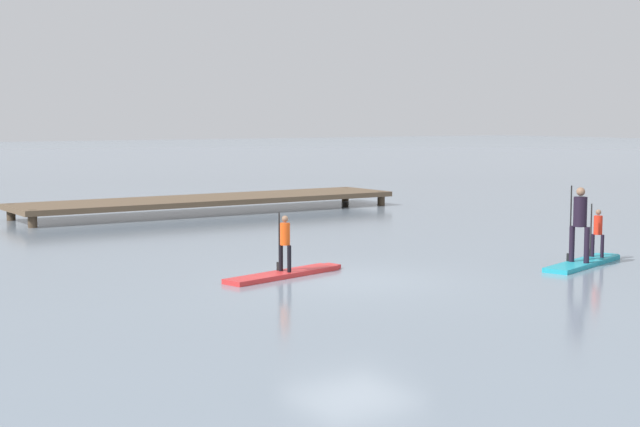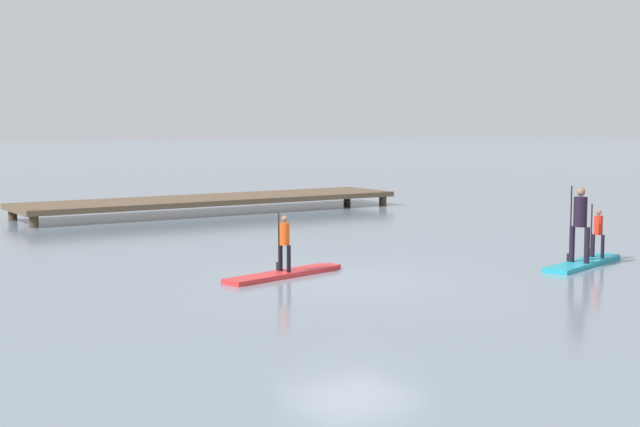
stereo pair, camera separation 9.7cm
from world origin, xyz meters
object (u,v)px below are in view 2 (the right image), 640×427
at_px(paddler_child_front, 598,230).
at_px(paddleboard_near, 285,274).
at_px(paddler_child_solo, 284,240).
at_px(paddleboard_far, 584,263).
at_px(paddler_adult, 580,219).

bearing_deg(paddler_child_front, paddleboard_near, 162.96).
distance_m(paddler_child_solo, paddler_child_front, 7.46).
height_order(paddleboard_near, paddler_child_solo, paddler_child_solo).
height_order(paddleboard_far, paddler_adult, paddler_adult).
relative_size(paddler_child_solo, paddleboard_far, 0.40).
bearing_deg(paddleboard_far, paddler_adult, -163.36).
relative_size(paddleboard_far, paddler_child_front, 2.51).
relative_size(paddleboard_near, paddler_adult, 1.81).
relative_size(paddleboard_near, paddleboard_far, 1.00).
bearing_deg(paddler_child_solo, paddleboard_near, -67.80).
bearing_deg(paddleboard_near, paddler_child_solo, 112.20).
height_order(paddleboard_near, paddler_child_front, paddler_child_front).
height_order(paddleboard_far, paddler_child_front, paddler_child_front).
bearing_deg(paddler_child_front, paddler_child_solo, 162.90).
xyz_separation_m(paddleboard_near, paddleboard_far, (6.43, -2.42, -0.00)).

